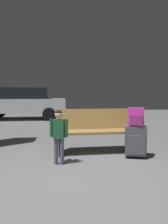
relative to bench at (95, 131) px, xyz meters
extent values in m
cube|color=slate|center=(-0.50, 2.50, -0.49)|extent=(18.00, 18.00, 0.10)
cube|color=#9E7A42|center=(0.01, -0.08, 0.00)|extent=(1.63, 0.56, 0.05)
cube|color=#9E7A42|center=(-0.01, 0.17, 0.23)|extent=(1.60, 0.23, 0.42)
cube|color=black|center=(-0.71, -0.13, -0.23)|extent=(0.11, 0.40, 0.41)
cube|color=black|center=(0.72, -0.02, -0.23)|extent=(0.11, 0.40, 0.41)
cube|color=#4C4C51|center=(0.71, -0.43, -0.12)|extent=(0.42, 0.28, 0.56)
cube|color=#4C4C51|center=(0.68, -0.54, -0.18)|extent=(0.34, 0.10, 0.36)
cube|color=#A5A5AA|center=(0.73, -0.36, 0.15)|extent=(0.14, 0.05, 0.02)
cylinder|color=black|center=(0.57, -0.32, -0.42)|extent=(0.03, 0.05, 0.04)
cylinder|color=black|center=(0.88, -0.39, -0.42)|extent=(0.03, 0.05, 0.04)
cube|color=#D833A5|center=(0.71, -0.43, 0.33)|extent=(0.32, 0.24, 0.34)
cube|color=#8E2B70|center=(0.68, -0.52, 0.28)|extent=(0.23, 0.10, 0.19)
cylinder|color=black|center=(0.71, -0.43, 0.49)|extent=(0.06, 0.04, 0.02)
cylinder|color=#4C5160|center=(-0.65, -0.72, -0.22)|extent=(0.07, 0.07, 0.45)
cylinder|color=#4C5160|center=(-0.76, -0.70, -0.22)|extent=(0.07, 0.07, 0.45)
cube|color=#1E5933|center=(-0.71, -0.71, 0.17)|extent=(0.20, 0.14, 0.32)
cylinder|color=#1E5933|center=(-0.58, -0.74, 0.18)|extent=(0.05, 0.05, 0.30)
cylinder|color=#1E5933|center=(-0.83, -0.69, 0.18)|extent=(0.05, 0.05, 0.30)
sphere|color=beige|center=(-0.71, -0.71, 0.41)|extent=(0.13, 0.13, 0.13)
sphere|color=black|center=(-0.71, -0.71, 0.43)|extent=(0.12, 0.12, 0.12)
cylinder|color=red|center=(-0.75, -0.61, 0.18)|extent=(0.06, 0.06, 0.10)
cylinder|color=red|center=(-0.75, -0.61, 0.26)|extent=(0.01, 0.01, 0.06)
cube|color=silver|center=(-2.85, 5.88, 0.23)|extent=(4.21, 1.98, 0.64)
cube|color=black|center=(-2.70, 5.89, 0.81)|extent=(2.20, 1.68, 0.52)
cylinder|color=black|center=(-1.50, 5.17, -0.14)|extent=(0.61, 0.24, 0.60)
cylinder|color=black|center=(-1.61, 6.76, -0.14)|extent=(0.61, 0.24, 0.60)
camera|label=1|loc=(-0.50, -4.08, 0.74)|focal=32.34mm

